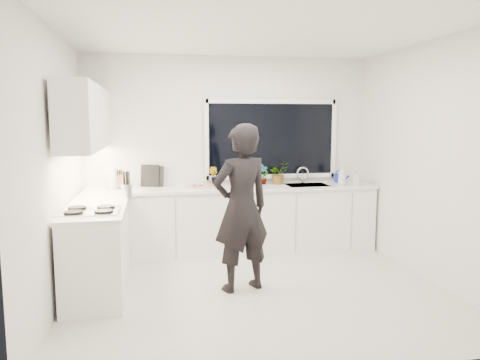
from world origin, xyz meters
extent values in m
cube|color=beige|center=(0.00, 0.00, -0.01)|extent=(4.00, 3.50, 0.02)
cube|color=white|center=(0.00, 1.76, 1.35)|extent=(4.00, 0.02, 2.70)
cube|color=white|center=(-2.01, 0.00, 1.35)|extent=(0.02, 3.50, 2.70)
cube|color=white|center=(2.01, 0.00, 1.35)|extent=(0.02, 3.50, 2.70)
cube|color=white|center=(0.00, 0.00, 2.71)|extent=(4.00, 3.50, 0.02)
cube|color=black|center=(0.60, 1.73, 1.55)|extent=(1.80, 0.02, 1.00)
cube|color=white|center=(0.00, 1.45, 0.44)|extent=(3.92, 0.58, 0.88)
cube|color=white|center=(-1.67, 0.35, 0.44)|extent=(0.58, 1.60, 0.88)
cube|color=silver|center=(0.00, 1.44, 0.90)|extent=(3.94, 0.62, 0.04)
cube|color=silver|center=(-1.67, 0.35, 0.90)|extent=(0.62, 1.60, 0.04)
cube|color=white|center=(-1.79, 0.70, 1.85)|extent=(0.34, 2.10, 0.70)
cube|color=silver|center=(1.05, 1.45, 0.87)|extent=(0.58, 0.42, 0.14)
cylinder|color=silver|center=(1.05, 1.65, 1.03)|extent=(0.03, 0.03, 0.22)
cube|color=black|center=(-1.69, 0.00, 0.94)|extent=(0.56, 0.48, 0.03)
imported|color=black|center=(-0.16, 0.05, 0.89)|extent=(0.75, 0.61, 1.79)
cube|color=silver|center=(-0.41, 1.42, 0.94)|extent=(0.50, 0.44, 0.03)
cube|color=#AF3917|center=(-0.41, 1.42, 0.95)|extent=(0.45, 0.39, 0.01)
cylinder|color=#1125A8|center=(1.59, 1.61, 0.98)|extent=(0.18, 0.18, 0.13)
cylinder|color=silver|center=(-1.59, 1.55, 1.05)|extent=(0.13, 0.13, 0.26)
cube|color=olive|center=(-1.51, 1.59, 1.03)|extent=(0.14, 0.11, 0.22)
cylinder|color=silver|center=(-1.38, 0.80, 1.00)|extent=(0.17, 0.17, 0.16)
cube|color=black|center=(-1.03, 1.69, 1.06)|extent=(0.21, 0.09, 0.28)
cube|color=black|center=(-1.11, 1.69, 1.07)|extent=(0.25, 0.08, 0.30)
imported|color=#26662D|center=(-0.24, 1.61, 1.05)|extent=(0.18, 0.16, 0.26)
imported|color=#26662D|center=(0.14, 1.61, 1.05)|extent=(0.19, 0.19, 0.26)
imported|color=#26662D|center=(0.46, 1.61, 1.06)|extent=(0.18, 0.15, 0.29)
imported|color=#26662D|center=(0.67, 1.61, 1.07)|extent=(0.34, 0.32, 0.30)
imported|color=#D8BF66|center=(1.50, 1.30, 1.06)|extent=(0.12, 0.12, 0.29)
imported|color=#D8BF66|center=(1.73, 1.30, 1.02)|extent=(0.13, 0.13, 0.20)
camera|label=1|loc=(-1.08, -4.74, 1.83)|focal=35.00mm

